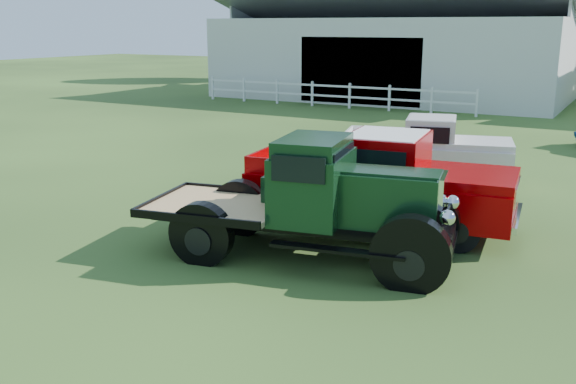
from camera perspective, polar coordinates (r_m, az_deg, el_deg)
The scene contains 7 objects.
ground at distance 10.57m, azimuth -4.17°, elevation -6.82°, with size 120.00×120.00×0.00m, color #243416.
shed_left at distance 36.40m, azimuth 9.53°, elevation 12.76°, with size 18.80×10.20×5.60m, color silver, non-canonical shape.
fence_rail at distance 31.40m, azimuth 3.81°, elevation 8.63°, with size 14.20×0.16×1.20m, color white, non-canonical shape.
tree_a at distance 47.42m, azimuth -0.35°, elevation 16.30°, with size 6.30×6.30×10.50m, color #2A4814, non-canonical shape.
vintage_flatbed at distance 10.74m, azimuth 1.68°, elevation -0.58°, with size 5.25×2.08×2.08m, color black, non-canonical shape.
red_pickup at distance 12.50m, azimuth 8.20°, elevation 1.01°, with size 5.20×2.00×1.90m, color #980002, non-canonical shape.
white_pickup at distance 16.71m, azimuth 12.22°, elevation 3.73°, with size 4.33×1.68×1.59m, color silver, non-canonical shape.
Camera 1 is at (5.47, -8.18, 3.85)m, focal length 40.00 mm.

